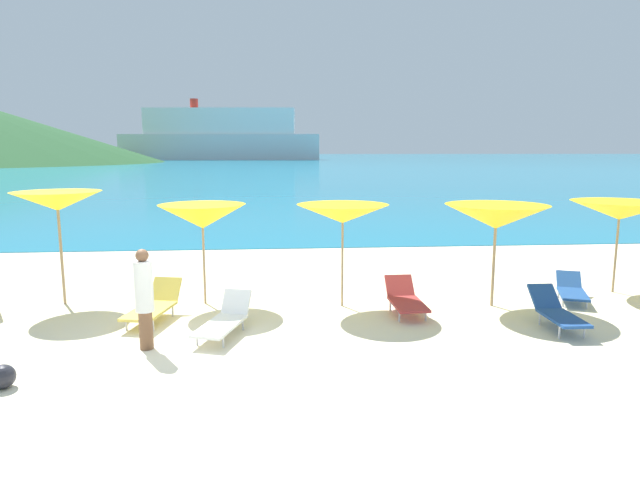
# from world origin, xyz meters

# --- Properties ---
(ground_plane) EXTENTS (50.00, 100.00, 0.30)m
(ground_plane) POSITION_xyz_m (0.00, 10.00, -0.15)
(ground_plane) COLOR beige
(ocean_water) EXTENTS (650.00, 440.00, 0.02)m
(ocean_water) POSITION_xyz_m (0.00, 229.09, 0.01)
(ocean_water) COLOR teal
(ocean_water) RESTS_ON ground_plane
(umbrella_2) EXTENTS (1.92, 1.92, 2.36)m
(umbrella_2) POSITION_xyz_m (-2.96, 3.01, 2.16)
(umbrella_2) COLOR #9E7F59
(umbrella_2) RESTS_ON ground_plane
(umbrella_3) EXTENTS (1.88, 1.88, 2.10)m
(umbrella_3) POSITION_xyz_m (-0.02, 2.79, 1.85)
(umbrella_3) COLOR #9E7F59
(umbrella_3) RESTS_ON ground_plane
(umbrella_4) EXTENTS (1.89, 1.89, 2.12)m
(umbrella_4) POSITION_xyz_m (2.84, 2.36, 1.92)
(umbrella_4) COLOR #9E7F59
(umbrella_4) RESTS_ON ground_plane
(umbrella_5) EXTENTS (2.24, 2.24, 2.11)m
(umbrella_5) POSITION_xyz_m (5.94, 2.13, 1.86)
(umbrella_5) COLOR #9E7F59
(umbrella_5) RESTS_ON ground_plane
(umbrella_6) EXTENTS (2.13, 2.13, 2.07)m
(umbrella_6) POSITION_xyz_m (9.12, 2.98, 1.86)
(umbrella_6) COLOR #9E7F59
(umbrella_6) RESTS_ON ground_plane
(lounge_chair_0) EXTENTS (0.97, 1.65, 0.64)m
(lounge_chair_0) POSITION_xyz_m (0.57, 0.78, 0.27)
(lounge_chair_0) COLOR white
(lounge_chair_0) RESTS_ON ground_plane
(lounge_chair_1) EXTENTS (1.00, 1.51, 0.52)m
(lounge_chair_1) POSITION_xyz_m (7.78, 2.34, 0.25)
(lounge_chair_1) COLOR #1E478C
(lounge_chair_1) RESTS_ON ground_plane
(lounge_chair_3) EXTENTS (0.61, 1.46, 0.63)m
(lounge_chair_3) POSITION_xyz_m (4.02, 1.76, 0.30)
(lounge_chair_3) COLOR #A53333
(lounge_chair_3) RESTS_ON ground_plane
(lounge_chair_5) EXTENTS (0.55, 1.54, 0.65)m
(lounge_chair_5) POSITION_xyz_m (6.54, 0.65, 0.32)
(lounge_chair_5) COLOR #1E478C
(lounge_chair_5) RESTS_ON ground_plane
(lounge_chair_6) EXTENTS (0.91, 1.66, 0.68)m
(lounge_chair_6) POSITION_xyz_m (-0.83, 1.70, 0.30)
(lounge_chair_6) COLOR #D8BF4C
(lounge_chair_6) RESTS_ON ground_plane
(beachgoer_0) EXTENTS (0.29, 0.29, 1.65)m
(beachgoer_0) POSITION_xyz_m (-0.63, 0.17, 0.88)
(beachgoer_0) COLOR brown
(beachgoer_0) RESTS_ON ground_plane
(beach_ball) EXTENTS (0.33, 0.33, 0.33)m
(beach_ball) POSITION_xyz_m (-2.23, -1.19, 0.16)
(beach_ball) COLOR #26262D
(beach_ball) RESTS_ON ground_plane
(cruise_ship) EXTENTS (65.82, 12.88, 19.73)m
(cruise_ship) POSITION_xyz_m (-16.47, 176.37, 7.42)
(cruise_ship) COLOR silver
(cruise_ship) RESTS_ON ocean_water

